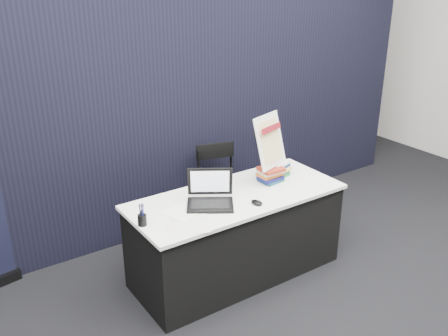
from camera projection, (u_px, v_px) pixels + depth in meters
floor at (276, 305)px, 3.95m from camera, size 8.00×8.00×0.00m
wall_back at (79, 27)px, 6.33m from camera, size 8.00×0.02×3.50m
drape_partition at (172, 112)px, 4.71m from camera, size 6.00×0.08×2.40m
display_table at (236, 235)px, 4.22m from camera, size 1.80×0.75×0.75m
laptop at (207, 197)px, 3.90m from camera, size 0.44×0.45×0.27m
mouse at (257, 202)px, 3.92m from camera, size 0.08×0.12×0.03m
brochure_left at (188, 228)px, 3.57m from camera, size 0.34×0.28×0.00m
brochure_mid at (188, 215)px, 3.76m from camera, size 0.34×0.29×0.00m
brochure_right at (186, 209)px, 3.85m from camera, size 0.40×0.35×0.00m
pen_cup at (142, 220)px, 3.60m from camera, size 0.08×0.08×0.08m
book_stack_tall at (271, 174)px, 4.30m from camera, size 0.21×0.16×0.14m
book_stack_short at (277, 169)px, 4.42m from camera, size 0.23×0.19×0.14m
info_sign at (270, 142)px, 4.22m from camera, size 0.37×0.23×0.47m
stacking_chair at (224, 186)px, 4.87m from camera, size 0.49×0.50×0.89m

